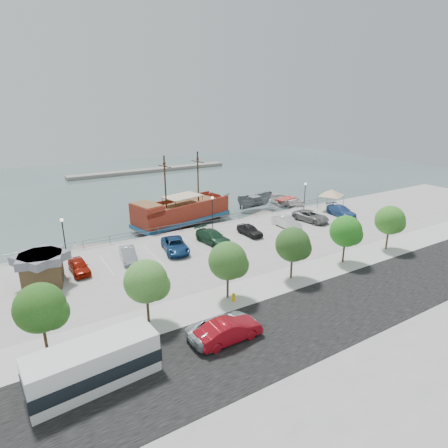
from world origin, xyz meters
TOP-DOWN VIEW (x-y plane):
  - ground at (0.00, 0.00)m, footprint 160.00×160.00m
  - land_slab at (0.00, -21.00)m, footprint 100.00×58.00m
  - street at (0.00, -16.00)m, footprint 100.00×8.00m
  - sidewalk at (0.00, -10.00)m, footprint 100.00×4.00m
  - seawall_railing at (0.00, 7.80)m, footprint 50.00×0.06m
  - far_shore at (10.00, 55.00)m, footprint 40.00×3.00m
  - pirate_ship at (-0.29, 12.87)m, footprint 17.04×8.13m
  - patrol_boat at (11.87, 13.47)m, footprint 6.57×3.13m
  - speedboat at (18.17, 13.02)m, footprint 6.42×8.12m
  - dock_west at (-13.47, 9.20)m, footprint 7.33×4.47m
  - dock_mid at (9.00, 9.20)m, footprint 7.74×4.46m
  - dock_east at (17.12, 9.20)m, footprint 6.73×3.96m
  - shed at (-20.87, 0.80)m, footprint 4.32×4.32m
  - canopy_tent at (19.54, 4.58)m, footprint 5.58×5.58m
  - street_van at (-11.13, -14.52)m, footprint 5.36×2.53m
  - street_sedan at (-11.08, -15.08)m, footprint 4.80×1.71m
  - shuttle_bus at (-19.96, -14.50)m, footprint 7.58×3.15m
  - fire_hydrant at (-7.91, -10.80)m, footprint 0.27×0.27m
  - lamp_post_left at (-18.00, 6.50)m, footprint 0.36×0.36m
  - lamp_post_mid at (0.00, 6.50)m, footprint 0.36×0.36m
  - lamp_post_right at (16.00, 6.50)m, footprint 0.36×0.36m
  - tree_a at (-21.85, -10.07)m, footprint 3.30×3.20m
  - tree_b at (-14.85, -10.07)m, footprint 3.30×3.20m
  - tree_c at (-7.85, -10.07)m, footprint 3.30×3.20m
  - tree_d at (-0.85, -10.07)m, footprint 3.30×3.20m
  - tree_e at (6.15, -10.07)m, footprint 3.30×3.20m
  - tree_f at (13.15, -10.07)m, footprint 3.30×3.20m
  - parked_car_a at (-17.64, 1.64)m, footprint 1.65×3.97m
  - parked_car_b at (-12.64, 2.15)m, footprint 2.08×4.26m
  - parked_car_c at (-7.49, 1.72)m, footprint 3.41×5.58m
  - parked_car_d at (-2.66, 1.75)m, footprint 2.75×5.39m
  - parked_car_e at (2.59, 1.76)m, footprint 1.73×4.02m
  - parked_car_f at (8.43, 1.72)m, footprint 1.60×4.55m
  - parked_car_g at (13.03, 1.99)m, footprint 3.29×5.56m
  - parked_car_h at (18.54, 1.49)m, footprint 2.86×5.40m

SIDE VIEW (x-z plane):
  - ground at x=0.00m, z-range -1.00..-1.00m
  - dock_east at x=17.12m, z-range -1.00..-0.63m
  - dock_west at x=-13.47m, z-range -1.00..-0.60m
  - dock_mid at x=9.00m, z-range -1.00..-0.57m
  - land_slab at x=0.00m, z-range -1.20..0.00m
  - far_shore at x=10.00m, z-range -1.00..-0.20m
  - speedboat at x=18.17m, z-range -1.00..0.52m
  - street at x=0.00m, z-range -0.01..0.03m
  - sidewalk at x=0.00m, z-range -0.01..0.04m
  - patrol_boat at x=11.87m, z-range -1.00..1.45m
  - fire_hydrant at x=-7.91m, z-range 0.03..0.81m
  - seawall_railing at x=0.00m, z-range 0.03..1.03m
  - parked_car_a at x=-17.64m, z-range 0.00..1.35m
  - parked_car_b at x=-12.64m, z-range 0.00..1.35m
  - parked_car_e at x=2.59m, z-range 0.00..1.35m
  - parked_car_c at x=-7.49m, z-range 0.00..1.44m
  - parked_car_g at x=13.03m, z-range 0.00..1.45m
  - street_van at x=-11.13m, z-range 0.00..1.48m
  - parked_car_h at x=18.54m, z-range 0.00..1.49m
  - parked_car_d at x=-2.66m, z-range 0.00..1.50m
  - parked_car_f at x=8.43m, z-range 0.00..1.50m
  - pirate_ship at x=-0.29m, z-range -4.51..6.04m
  - street_sedan at x=-11.08m, z-range 0.00..1.58m
  - shuttle_bus at x=-19.96m, z-range -0.04..2.57m
  - shed at x=-20.87m, z-range 0.10..3.07m
  - lamp_post_left at x=-18.00m, z-range 0.80..5.08m
  - lamp_post_mid at x=0.00m, z-range 0.80..5.08m
  - lamp_post_right at x=16.00m, z-range 0.80..5.08m
  - canopy_tent at x=19.54m, z-range 1.36..5.05m
  - tree_a at x=-21.85m, z-range 0.80..5.80m
  - tree_b at x=-14.85m, z-range 0.80..5.80m
  - tree_c at x=-7.85m, z-range 0.80..5.80m
  - tree_d at x=-0.85m, z-range 0.80..5.80m
  - tree_e at x=6.15m, z-range 0.80..5.80m
  - tree_f at x=13.15m, z-range 0.80..5.80m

